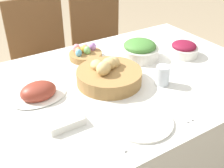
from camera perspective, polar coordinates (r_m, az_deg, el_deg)
dining_table at (r=1.54m, az=-2.13°, el=-12.27°), size 1.69×0.97×0.75m
chair_far_right at (r=2.28m, az=-1.94°, el=7.40°), size 0.44×0.44×0.95m
chair_far_center at (r=2.10m, az=-13.36°, el=4.36°), size 0.43×0.43×0.95m
bread_basket at (r=1.31m, az=-0.65°, el=1.85°), size 0.31×0.31×0.13m
egg_basket at (r=1.56m, az=-5.50°, el=6.17°), size 0.18×0.18×0.08m
ham_platter at (r=1.25m, az=-14.70°, el=-1.69°), size 0.24×0.17×0.08m
green_salad_bowl at (r=1.55m, az=5.64°, el=6.96°), size 0.21×0.21×0.10m
beet_salad_bowl at (r=1.63m, az=14.35°, el=6.90°), size 0.16×0.16×0.08m
dinner_plate at (r=1.09m, az=6.16°, el=-7.59°), size 0.24×0.24×0.01m
fork at (r=1.03m, az=-0.40°, el=-10.46°), size 0.02×0.19×0.00m
knife at (r=1.17m, az=11.83°, el=-5.19°), size 0.02×0.19×0.00m
spoon at (r=1.19m, az=12.89°, el=-4.71°), size 0.02×0.19×0.00m
drinking_cup at (r=1.32m, az=10.26°, el=1.73°), size 0.06×0.06×0.09m
butter_dish at (r=1.08m, az=-9.65°, el=-7.52°), size 0.14×0.09×0.03m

